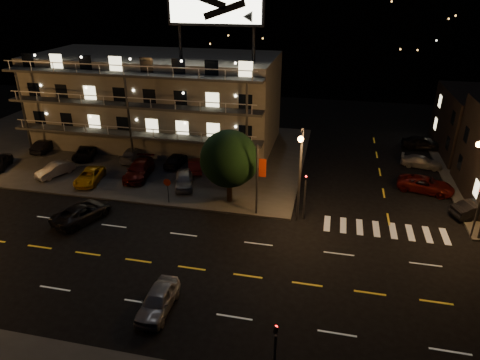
% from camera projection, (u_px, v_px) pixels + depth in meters
% --- Properties ---
extents(ground, '(140.00, 140.00, 0.00)m').
position_uv_depth(ground, '(165.00, 264.00, 30.16)').
color(ground, black).
rests_on(ground, ground).
extents(curb_nw, '(44.00, 24.00, 0.15)m').
position_uv_depth(curb_nw, '(117.00, 149.00, 50.57)').
color(curb_nw, '#383936').
rests_on(curb_nw, ground).
extents(motel, '(28.00, 13.80, 18.10)m').
position_uv_depth(motel, '(158.00, 99.00, 50.97)').
color(motel, gray).
rests_on(motel, ground).
extents(hill_backdrop, '(120.00, 25.00, 24.00)m').
position_uv_depth(hill_backdrop, '(259.00, 16.00, 87.25)').
color(hill_backdrop, black).
rests_on(hill_backdrop, ground).
extents(streetlight_nc, '(0.44, 1.92, 8.00)m').
position_uv_depth(streetlight_nc, '(300.00, 167.00, 33.40)').
color(streetlight_nc, '#2D2D30').
rests_on(streetlight_nc, ground).
extents(signal_nw, '(0.20, 0.27, 4.60)m').
position_uv_depth(signal_nw, '(305.00, 192.00, 34.81)').
color(signal_nw, '#2D2D30').
rests_on(signal_nw, ground).
extents(signal_sw, '(0.20, 0.27, 4.60)m').
position_uv_depth(signal_sw, '(275.00, 352.00, 19.79)').
color(signal_sw, '#2D2D30').
rests_on(signal_sw, ground).
extents(signal_ne, '(0.27, 0.20, 4.60)m').
position_uv_depth(signal_ne, '(478.00, 209.00, 32.25)').
color(signal_ne, '#2D2D30').
rests_on(signal_ne, ground).
extents(banner_north, '(0.83, 0.16, 6.40)m').
position_uv_depth(banner_north, '(258.00, 178.00, 35.14)').
color(banner_north, '#2D2D30').
rests_on(banner_north, ground).
extents(stop_sign, '(0.91, 0.11, 2.61)m').
position_uv_depth(stop_sign, '(168.00, 187.00, 37.61)').
color(stop_sign, '#2D2D30').
rests_on(stop_sign, ground).
extents(tree, '(5.24, 5.05, 6.60)m').
position_uv_depth(tree, '(229.00, 160.00, 36.96)').
color(tree, black).
rests_on(tree, curb_nw).
extents(lot_car_0, '(2.62, 4.09, 1.30)m').
position_uv_depth(lot_car_0, '(0.00, 162.00, 45.05)').
color(lot_car_0, black).
rests_on(lot_car_0, curb_nw).
extents(lot_car_1, '(2.78, 4.13, 1.29)m').
position_uv_depth(lot_car_1, '(55.00, 170.00, 43.33)').
color(lot_car_1, gray).
rests_on(lot_car_1, curb_nw).
extents(lot_car_2, '(2.73, 4.66, 1.22)m').
position_uv_depth(lot_car_2, '(89.00, 176.00, 41.91)').
color(lot_car_2, yellow).
rests_on(lot_car_2, curb_nw).
extents(lot_car_3, '(2.78, 5.50, 1.53)m').
position_uv_depth(lot_car_3, '(139.00, 170.00, 43.00)').
color(lot_car_3, '#4F0E0B').
rests_on(lot_car_3, curb_nw).
extents(lot_car_4, '(2.87, 4.43, 1.40)m').
position_uv_depth(lot_car_4, '(184.00, 180.00, 40.97)').
color(lot_car_4, gray).
rests_on(lot_car_4, curb_nw).
extents(lot_car_5, '(1.59, 4.10, 1.33)m').
position_uv_depth(lot_car_5, '(45.00, 146.00, 49.54)').
color(lot_car_5, black).
rests_on(lot_car_5, curb_nw).
extents(lot_car_6, '(3.40, 5.01, 1.27)m').
position_uv_depth(lot_car_6, '(86.00, 151.00, 47.91)').
color(lot_car_6, black).
rests_on(lot_car_6, curb_nw).
extents(lot_car_7, '(2.28, 4.73, 1.33)m').
position_uv_depth(lot_car_7, '(133.00, 154.00, 47.16)').
color(lot_car_7, gray).
rests_on(lot_car_7, curb_nw).
extents(lot_car_8, '(1.76, 4.10, 1.38)m').
position_uv_depth(lot_car_8, '(176.00, 159.00, 45.66)').
color(lot_car_8, black).
rests_on(lot_car_8, curb_nw).
extents(lot_car_9, '(2.59, 4.02, 1.25)m').
position_uv_depth(lot_car_9, '(194.00, 165.00, 44.32)').
color(lot_car_9, '#4F0E0B').
rests_on(lot_car_9, curb_nw).
extents(side_car_0, '(4.83, 3.14, 1.50)m').
position_uv_depth(side_car_0, '(479.00, 210.00, 35.80)').
color(side_car_0, black).
rests_on(side_car_0, ground).
extents(side_car_1, '(5.52, 3.60, 1.41)m').
position_uv_depth(side_car_1, '(426.00, 185.00, 40.32)').
color(side_car_1, '#4F0E0B').
rests_on(side_car_1, ground).
extents(side_car_2, '(4.45, 2.43, 1.22)m').
position_uv_depth(side_car_2, '(421.00, 162.00, 45.65)').
color(side_car_2, gray).
rests_on(side_car_2, ground).
extents(side_car_3, '(4.56, 1.93, 1.54)m').
position_uv_depth(side_car_3, '(422.00, 143.00, 50.52)').
color(side_car_3, black).
rests_on(side_car_3, ground).
extents(road_car_east, '(1.73, 4.20, 1.42)m').
position_uv_depth(road_car_east, '(158.00, 300.00, 25.75)').
color(road_car_east, gray).
rests_on(road_car_east, ground).
extents(road_car_west, '(4.01, 5.67, 1.44)m').
position_uv_depth(road_car_west, '(82.00, 212.00, 35.47)').
color(road_car_west, black).
rests_on(road_car_west, ground).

